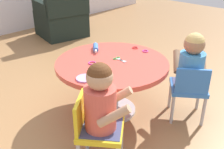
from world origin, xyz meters
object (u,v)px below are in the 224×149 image
at_px(craft_table, 112,73).
at_px(armchair_dark, 62,18).
at_px(seated_child_right, 192,62).
at_px(craft_scissors, 119,59).
at_px(seated_child_left, 101,100).
at_px(child_chair_left, 96,128).
at_px(child_chair_right, 189,88).
at_px(rolling_pin, 96,47).

relative_size(craft_table, armchair_dark, 1.15).
distance_m(seated_child_right, craft_scissors, 0.62).
bearing_deg(seated_child_left, child_chair_left, 127.06).
bearing_deg(seated_child_right, child_chair_right, -143.43).
height_order(armchair_dark, craft_scissors, armchair_dark).
bearing_deg(rolling_pin, craft_scissors, -93.29).
distance_m(seated_child_right, armchair_dark, 2.77).
xyz_separation_m(craft_table, armchair_dark, (1.06, 2.15, -0.09)).
height_order(craft_table, child_chair_left, child_chair_left).
bearing_deg(craft_table, seated_child_right, -52.99).
xyz_separation_m(seated_child_left, child_chair_right, (0.90, -0.15, -0.23)).
bearing_deg(seated_child_left, craft_scissors, 33.23).
bearing_deg(child_chair_right, seated_child_left, 170.51).
xyz_separation_m(child_chair_left, child_chair_right, (0.93, -0.18, 0.00)).
distance_m(child_chair_left, seated_child_right, 1.00).
bearing_deg(seated_child_left, seated_child_right, -7.74).
bearing_deg(seated_child_left, armchair_dark, 58.11).
height_order(child_chair_right, craft_scissors, child_chair_right).
relative_size(armchair_dark, rolling_pin, 4.59).
xyz_separation_m(seated_child_right, armchair_dark, (0.66, 2.68, -0.22)).
height_order(child_chair_left, child_chair_right, same).
bearing_deg(child_chair_right, armchair_dark, 75.75).
bearing_deg(craft_table, child_chair_right, -56.40).
bearing_deg(rolling_pin, child_chair_right, -71.80).
relative_size(seated_child_left, craft_scissors, 3.71).
xyz_separation_m(child_chair_right, armchair_dark, (0.69, 2.71, 0.00)).
height_order(craft_table, seated_child_left, seated_child_left).
xyz_separation_m(seated_child_right, craft_scissors, (-0.33, 0.52, -0.02)).
bearing_deg(child_chair_right, child_chair_left, 168.85).
height_order(craft_table, craft_scissors, craft_scissors).
bearing_deg(craft_scissors, child_chair_left, -149.92).
distance_m(seated_child_left, child_chair_right, 0.94).
xyz_separation_m(seated_child_left, seated_child_right, (0.94, -0.13, 0.00)).
bearing_deg(child_chair_left, child_chair_right, -11.15).
height_order(seated_child_right, rolling_pin, seated_child_right).
relative_size(child_chair_left, seated_child_left, 1.05).
distance_m(child_chair_right, seated_child_right, 0.23).
relative_size(child_chair_right, craft_scissors, 3.90).
relative_size(craft_table, craft_scissors, 7.14).
xyz_separation_m(rolling_pin, craft_scissors, (-0.02, -0.31, -0.02)).
bearing_deg(child_chair_right, craft_table, 123.60).
distance_m(craft_table, craft_scissors, 0.13).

